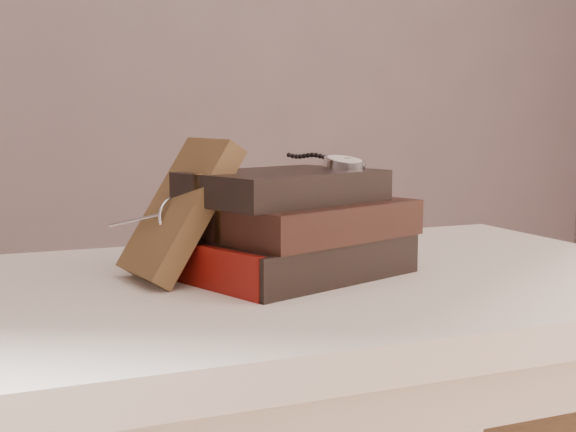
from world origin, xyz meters
name	(u,v)px	position (x,y,z in m)	size (l,w,h in m)	color
table	(296,348)	(0.00, 0.35, 0.66)	(1.00, 0.60, 0.75)	silver
book_stack	(296,227)	(0.00, 0.35, 0.81)	(0.31, 0.26, 0.13)	black
journal	(180,210)	(-0.14, 0.38, 0.84)	(0.03, 0.11, 0.19)	#422D19
pocket_watch	(342,162)	(0.07, 0.37, 0.89)	(0.07, 0.16, 0.02)	silver
eyeglasses	(192,216)	(-0.12, 0.40, 0.82)	(0.15, 0.16, 0.05)	silver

